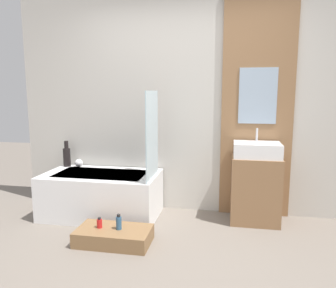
# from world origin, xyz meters

# --- Properties ---
(ground_plane) EXTENTS (12.00, 12.00, 0.00)m
(ground_plane) POSITION_xyz_m (0.00, 0.00, 0.00)
(ground_plane) COLOR slate
(wall_tiled_back) EXTENTS (4.20, 0.06, 2.60)m
(wall_tiled_back) POSITION_xyz_m (0.00, 1.58, 1.30)
(wall_tiled_back) COLOR beige
(wall_tiled_back) RESTS_ON ground_plane
(wall_wood_accent) EXTENTS (0.81, 0.04, 2.60)m
(wall_wood_accent) POSITION_xyz_m (0.83, 1.53, 1.31)
(wall_wood_accent) COLOR #8E6642
(wall_wood_accent) RESTS_ON ground_plane
(bathtub) EXTENTS (1.34, 0.75, 0.51)m
(bathtub) POSITION_xyz_m (-0.94, 1.16, 0.26)
(bathtub) COLOR white
(bathtub) RESTS_ON ground_plane
(glass_shower_screen) EXTENTS (0.01, 0.53, 0.96)m
(glass_shower_screen) POSITION_xyz_m (-0.31, 1.07, 0.99)
(glass_shower_screen) COLOR silver
(glass_shower_screen) RESTS_ON bathtub
(wooden_step_bench) EXTENTS (0.72, 0.40, 0.15)m
(wooden_step_bench) POSITION_xyz_m (-0.56, 0.49, 0.07)
(wooden_step_bench) COLOR olive
(wooden_step_bench) RESTS_ON ground_plane
(vanity_cabinet) EXTENTS (0.53, 0.42, 0.75)m
(vanity_cabinet) POSITION_xyz_m (0.83, 1.30, 0.37)
(vanity_cabinet) COLOR #8E6642
(vanity_cabinet) RESTS_ON ground_plane
(sink) EXTENTS (0.51, 0.38, 0.31)m
(sink) POSITION_xyz_m (0.83, 1.30, 0.83)
(sink) COLOR white
(sink) RESTS_ON vanity_cabinet
(vase_tall_dark) EXTENTS (0.09, 0.09, 0.33)m
(vase_tall_dark) POSITION_xyz_m (-1.52, 1.43, 0.65)
(vase_tall_dark) COLOR black
(vase_tall_dark) RESTS_ON bathtub
(vase_round_light) EXTENTS (0.10, 0.10, 0.10)m
(vase_round_light) POSITION_xyz_m (-1.35, 1.43, 0.56)
(vase_round_light) COLOR white
(vase_round_light) RESTS_ON bathtub
(bottle_soap_primary) EXTENTS (0.05, 0.05, 0.10)m
(bottle_soap_primary) POSITION_xyz_m (-0.70, 0.49, 0.19)
(bottle_soap_primary) COLOR red
(bottle_soap_primary) RESTS_ON wooden_step_bench
(bottle_soap_secondary) EXTENTS (0.05, 0.05, 0.15)m
(bottle_soap_secondary) POSITION_xyz_m (-0.50, 0.49, 0.21)
(bottle_soap_secondary) COLOR #2D567A
(bottle_soap_secondary) RESTS_ON wooden_step_bench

